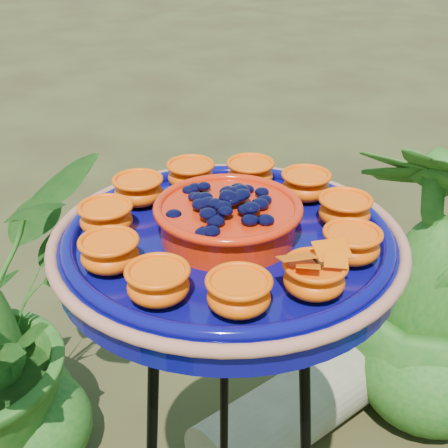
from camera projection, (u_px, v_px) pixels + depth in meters
The scene contains 4 objects.
tripod_stand at pixel (227, 446), 1.13m from camera, with size 0.45×0.45×0.99m.
feeder_dish at pixel (228, 238), 0.92m from camera, with size 0.64×0.64×0.12m.
driftwood_log at pixel (295, 408), 1.87m from camera, with size 0.22×0.22×0.67m, color gray.
shrub_back_right at pixel (433, 276), 1.88m from camera, with size 0.51×0.51×0.91m, color #164A13.
Camera 1 is at (-0.43, -0.83, 1.50)m, focal length 50.00 mm.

